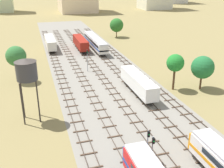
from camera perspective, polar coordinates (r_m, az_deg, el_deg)
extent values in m
plane|color=olive|center=(63.58, -1.99, 1.21)|extent=(480.00, 480.00, 0.00)
cube|color=gray|center=(63.58, -1.99, 1.21)|extent=(22.85, 176.00, 0.01)
cube|color=#47382D|center=(62.79, -11.20, 0.71)|extent=(0.07, 126.00, 0.15)
cube|color=#47382D|center=(62.93, -9.91, 0.85)|extent=(0.07, 126.00, 0.15)
cube|color=brown|center=(35.66, -3.88, -17.39)|extent=(2.40, 0.22, 0.14)
cube|color=brown|center=(37.97, -4.97, -14.61)|extent=(2.40, 0.22, 0.14)
cube|color=brown|center=(40.37, -5.90, -12.14)|extent=(2.40, 0.22, 0.14)
cube|color=brown|center=(42.85, -6.71, -9.95)|extent=(2.40, 0.22, 0.14)
cube|color=brown|center=(45.39, -7.43, -8.01)|extent=(2.40, 0.22, 0.14)
cube|color=brown|center=(47.99, -8.06, -6.27)|extent=(2.40, 0.22, 0.14)
cube|color=brown|center=(50.63, -8.62, -4.71)|extent=(2.40, 0.22, 0.14)
cube|color=brown|center=(53.31, -9.13, -3.30)|extent=(2.40, 0.22, 0.14)
cube|color=brown|center=(56.02, -9.58, -2.03)|extent=(2.40, 0.22, 0.14)
cube|color=brown|center=(58.75, -9.99, -0.88)|extent=(2.40, 0.22, 0.14)
cube|color=brown|center=(61.52, -10.37, 0.17)|extent=(2.40, 0.22, 0.14)
cube|color=brown|center=(64.30, -10.71, 1.13)|extent=(2.40, 0.22, 0.14)
cube|color=brown|center=(67.10, -11.03, 2.01)|extent=(2.40, 0.22, 0.14)
cube|color=brown|center=(69.92, -11.32, 2.82)|extent=(2.40, 0.22, 0.14)
cube|color=brown|center=(72.76, -11.58, 3.56)|extent=(2.40, 0.22, 0.14)
cube|color=brown|center=(75.60, -11.83, 4.25)|extent=(2.40, 0.22, 0.14)
cube|color=brown|center=(78.46, -12.06, 4.89)|extent=(2.40, 0.22, 0.14)
cube|color=brown|center=(81.33, -12.27, 5.48)|extent=(2.40, 0.22, 0.14)
cube|color=brown|center=(84.21, -12.47, 6.04)|extent=(2.40, 0.22, 0.14)
cube|color=brown|center=(87.09, -12.66, 6.55)|extent=(2.40, 0.22, 0.14)
cube|color=brown|center=(89.98, -12.84, 7.04)|extent=(2.40, 0.22, 0.14)
cube|color=brown|center=(92.88, -13.00, 7.49)|extent=(2.40, 0.22, 0.14)
cube|color=brown|center=(95.79, -13.16, 7.92)|extent=(2.40, 0.22, 0.14)
cube|color=brown|center=(98.70, -13.30, 8.32)|extent=(2.40, 0.22, 0.14)
cube|color=brown|center=(101.62, -13.44, 8.69)|extent=(2.40, 0.22, 0.14)
cube|color=brown|center=(104.54, -13.57, 9.05)|extent=(2.40, 0.22, 0.14)
cube|color=brown|center=(107.47, -13.70, 9.39)|extent=(2.40, 0.22, 0.14)
cube|color=brown|center=(110.40, -13.81, 9.71)|extent=(2.40, 0.22, 0.14)
cube|color=brown|center=(113.33, -13.92, 10.01)|extent=(2.40, 0.22, 0.14)
cube|color=brown|center=(116.27, -14.03, 10.30)|extent=(2.40, 0.22, 0.14)
cube|color=brown|center=(119.21, -14.13, 10.57)|extent=(2.40, 0.22, 0.14)
cube|color=brown|center=(122.15, -14.23, 10.83)|extent=(2.40, 0.22, 0.14)
cube|color=#47382D|center=(63.35, -6.97, 1.18)|extent=(0.07, 126.00, 0.15)
cube|color=#47382D|center=(63.59, -5.70, 1.31)|extent=(0.07, 126.00, 0.15)
cube|color=brown|center=(36.72, 3.58, -16.03)|extent=(2.40, 0.22, 0.14)
cube|color=brown|center=(38.97, 2.00, -13.43)|extent=(2.40, 0.22, 0.14)
cube|color=brown|center=(41.32, 0.63, -11.12)|extent=(2.40, 0.22, 0.14)
cube|color=brown|center=(43.74, -0.57, -9.06)|extent=(2.40, 0.22, 0.14)
cube|color=brown|center=(46.23, -1.63, -7.21)|extent=(2.40, 0.22, 0.14)
cube|color=brown|center=(48.78, -2.58, -5.55)|extent=(2.40, 0.22, 0.14)
cube|color=brown|center=(51.38, -3.42, -4.06)|extent=(2.40, 0.22, 0.14)
cube|color=brown|center=(54.02, -4.18, -2.71)|extent=(2.40, 0.22, 0.14)
cube|color=brown|center=(56.70, -4.87, -1.48)|extent=(2.40, 0.22, 0.14)
cube|color=brown|center=(59.41, -5.50, -0.37)|extent=(2.40, 0.22, 0.14)
cube|color=brown|center=(62.14, -6.07, 0.65)|extent=(2.40, 0.22, 0.14)
cube|color=brown|center=(64.90, -6.59, 1.58)|extent=(2.40, 0.22, 0.14)
cube|color=brown|center=(67.68, -7.07, 2.43)|extent=(2.40, 0.22, 0.14)
cube|color=brown|center=(70.47, -7.51, 3.22)|extent=(2.40, 0.22, 0.14)
cube|color=brown|center=(73.28, -7.92, 3.94)|extent=(2.40, 0.22, 0.14)
cube|color=brown|center=(76.11, -8.30, 4.61)|extent=(2.40, 0.22, 0.14)
cube|color=brown|center=(78.95, -8.65, 5.24)|extent=(2.40, 0.22, 0.14)
cube|color=brown|center=(81.80, -8.98, 5.82)|extent=(2.40, 0.22, 0.14)
cube|color=brown|center=(84.66, -9.29, 6.36)|extent=(2.40, 0.22, 0.14)
cube|color=brown|center=(87.53, -9.58, 6.86)|extent=(2.40, 0.22, 0.14)
cube|color=brown|center=(90.41, -9.85, 7.34)|extent=(2.40, 0.22, 0.14)
cube|color=brown|center=(93.30, -10.10, 7.78)|extent=(2.40, 0.22, 0.14)
cube|color=brown|center=(96.19, -10.34, 8.20)|extent=(2.40, 0.22, 0.14)
cube|color=brown|center=(99.09, -10.57, 8.59)|extent=(2.40, 0.22, 0.14)
cube|color=brown|center=(102.00, -10.78, 8.96)|extent=(2.40, 0.22, 0.14)
cube|color=brown|center=(104.91, -10.98, 9.31)|extent=(2.40, 0.22, 0.14)
cube|color=brown|center=(107.82, -11.17, 9.64)|extent=(2.40, 0.22, 0.14)
cube|color=brown|center=(110.74, -11.35, 9.95)|extent=(2.40, 0.22, 0.14)
cube|color=brown|center=(113.67, -11.53, 10.24)|extent=(2.40, 0.22, 0.14)
cube|color=brown|center=(116.60, -11.69, 10.53)|extent=(2.40, 0.22, 0.14)
cube|color=brown|center=(119.53, -11.85, 10.79)|extent=(2.40, 0.22, 0.14)
cube|color=brown|center=(122.46, -12.00, 11.05)|extent=(2.40, 0.22, 0.14)
cube|color=#47382D|center=(64.25, -2.84, 1.62)|extent=(0.07, 126.00, 0.15)
cube|color=#47382D|center=(64.59, -1.61, 1.76)|extent=(0.07, 126.00, 0.15)
cube|color=brown|center=(36.30, 12.63, -17.15)|extent=(2.40, 0.22, 0.14)
cube|color=brown|center=(38.34, 10.41, -14.53)|extent=(2.40, 0.22, 0.14)
cube|color=brown|center=(40.50, 8.47, -12.16)|extent=(2.40, 0.22, 0.14)
cube|color=brown|center=(42.76, 6.76, -10.03)|extent=(2.40, 0.22, 0.14)
cube|color=brown|center=(45.11, 5.24, -8.11)|extent=(2.40, 0.22, 0.14)
cube|color=brown|center=(47.53, 3.89, -6.38)|extent=(2.40, 0.22, 0.14)
cube|color=brown|center=(50.01, 2.67, -4.81)|extent=(2.40, 0.22, 0.14)
cube|color=brown|center=(52.55, 1.58, -3.40)|extent=(2.40, 0.22, 0.14)
cube|color=brown|center=(55.13, 0.59, -2.11)|extent=(2.40, 0.22, 0.14)
cube|color=brown|center=(57.76, -0.30, -0.94)|extent=(2.40, 0.22, 0.14)
cube|color=brown|center=(60.42, -1.12, 0.13)|extent=(2.40, 0.22, 0.14)
cube|color=brown|center=(63.11, -1.87, 1.11)|extent=(2.40, 0.22, 0.14)
cube|color=brown|center=(65.83, -2.56, 2.01)|extent=(2.40, 0.22, 0.14)
cube|color=brown|center=(68.57, -3.19, 2.84)|extent=(2.40, 0.22, 0.14)
cube|color=brown|center=(71.33, -3.78, 3.60)|extent=(2.40, 0.22, 0.14)
cube|color=brown|center=(74.11, -4.32, 4.30)|extent=(2.40, 0.22, 0.14)
cube|color=brown|center=(76.90, -4.83, 4.96)|extent=(2.40, 0.22, 0.14)
cube|color=brown|center=(79.71, -5.30, 5.56)|extent=(2.40, 0.22, 0.14)
cube|color=brown|center=(82.54, -5.73, 6.13)|extent=(2.40, 0.22, 0.14)
cube|color=brown|center=(85.38, -6.14, 6.66)|extent=(2.40, 0.22, 0.14)
cube|color=brown|center=(88.22, -6.53, 7.15)|extent=(2.40, 0.22, 0.14)
cube|color=brown|center=(91.08, -6.89, 7.61)|extent=(2.40, 0.22, 0.14)
cube|color=brown|center=(93.95, -7.23, 8.05)|extent=(2.40, 0.22, 0.14)
cube|color=brown|center=(96.82, -7.55, 8.45)|extent=(2.40, 0.22, 0.14)
cube|color=brown|center=(99.70, -7.85, 8.84)|extent=(2.40, 0.22, 0.14)
cube|color=brown|center=(102.59, -8.14, 9.20)|extent=(2.40, 0.22, 0.14)
cube|color=brown|center=(105.48, -8.41, 9.54)|extent=(2.40, 0.22, 0.14)
cube|color=brown|center=(108.38, -8.67, 9.86)|extent=(2.40, 0.22, 0.14)
cube|color=brown|center=(111.29, -8.91, 10.17)|extent=(2.40, 0.22, 0.14)
cube|color=brown|center=(114.20, -9.14, 10.46)|extent=(2.40, 0.22, 0.14)
cube|color=brown|center=(117.12, -9.36, 10.74)|extent=(2.40, 0.22, 0.14)
cube|color=brown|center=(120.04, -9.57, 11.00)|extent=(2.40, 0.22, 0.14)
cube|color=brown|center=(122.96, -9.78, 11.25)|extent=(2.40, 0.22, 0.14)
cube|color=#47382D|center=(65.47, 1.16, 2.05)|extent=(0.07, 126.00, 0.15)
cube|color=#47382D|center=(65.91, 2.34, 2.17)|extent=(0.07, 126.00, 0.15)
cube|color=brown|center=(38.51, 19.00, -15.33)|extent=(2.40, 0.22, 0.14)
cube|color=brown|center=(40.44, 16.54, -13.00)|extent=(2.40, 0.22, 0.14)
cube|color=brown|center=(42.49, 14.34, -10.87)|extent=(2.40, 0.22, 0.14)
cube|color=brown|center=(44.66, 12.38, -8.93)|extent=(2.40, 0.22, 0.14)
cube|color=brown|center=(46.91, 10.63, -7.16)|extent=(2.40, 0.22, 0.14)
cube|color=brown|center=(49.24, 9.05, -5.55)|extent=(2.40, 0.22, 0.14)
cube|color=brown|center=(51.64, 7.62, -4.08)|extent=(2.40, 0.22, 0.14)
cube|color=brown|center=(54.10, 6.32, -2.75)|extent=(2.40, 0.22, 0.14)
cube|color=brown|center=(56.62, 5.15, -1.53)|extent=(2.40, 0.22, 0.14)
cube|color=brown|center=(59.18, 4.07, -0.41)|extent=(2.40, 0.22, 0.14)
cube|color=brown|center=(61.77, 3.08, 0.61)|extent=(2.40, 0.22, 0.14)
cube|color=brown|center=(64.41, 2.18, 1.55)|extent=(2.40, 0.22, 0.14)
cube|color=brown|center=(67.07, 1.34, 2.42)|extent=(2.40, 0.22, 0.14)
cube|color=brown|center=(69.76, 0.57, 3.21)|extent=(2.40, 0.22, 0.14)
cube|color=brown|center=(72.48, -0.15, 3.95)|extent=(2.40, 0.22, 0.14)
cube|color=brown|center=(75.22, -0.81, 4.64)|extent=(2.40, 0.22, 0.14)
cube|color=brown|center=(77.97, -1.43, 5.27)|extent=(2.40, 0.22, 0.14)
cube|color=brown|center=(80.75, -2.01, 5.86)|extent=(2.40, 0.22, 0.14)
cube|color=brown|center=(83.54, -2.55, 6.41)|extent=(2.40, 0.22, 0.14)
cube|color=brown|center=(86.34, -3.06, 6.93)|extent=(2.40, 0.22, 0.14)
cube|color=brown|center=(89.16, -3.53, 7.41)|extent=(2.40, 0.22, 0.14)
cube|color=brown|center=(91.99, -3.98, 7.86)|extent=(2.40, 0.22, 0.14)
cube|color=brown|center=(94.82, -4.40, 8.29)|extent=(2.40, 0.22, 0.14)
cube|color=brown|center=(97.67, -4.80, 8.69)|extent=(2.40, 0.22, 0.14)
cube|color=brown|center=(100.53, -5.17, 9.06)|extent=(2.40, 0.22, 0.14)
cube|color=brown|center=(103.39, -5.53, 9.42)|extent=(2.40, 0.22, 0.14)
cube|color=brown|center=(106.27, -5.87, 9.75)|extent=(2.40, 0.22, 0.14)
cube|color=brown|center=(109.15, -6.19, 10.07)|extent=(2.40, 0.22, 0.14)
cube|color=brown|center=(112.03, -6.49, 10.37)|extent=(2.40, 0.22, 0.14)
cube|color=brown|center=(114.92, -6.78, 10.66)|extent=(2.40, 0.22, 0.14)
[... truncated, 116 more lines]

